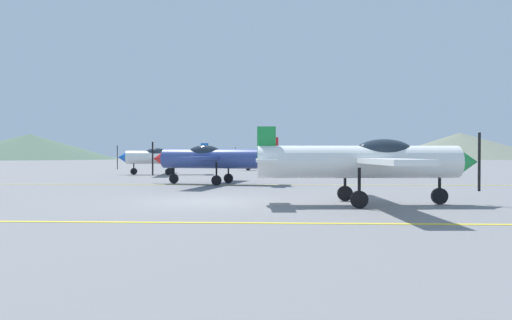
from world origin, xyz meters
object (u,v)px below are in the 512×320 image
at_px(airplane_far, 164,157).
at_px(airplane_back, 271,156).
at_px(airplane_mid, 214,158).
at_px(airplane_near, 366,161).
at_px(car_sedan, 395,164).

bearing_deg(airplane_far, airplane_back, 49.38).
height_order(airplane_mid, airplane_far, same).
distance_m(airplane_mid, airplane_back, 20.73).
distance_m(airplane_near, airplane_mid, 11.06).
relative_size(airplane_mid, car_sedan, 1.75).
bearing_deg(airplane_far, airplane_mid, -63.72).
distance_m(airplane_far, car_sedan, 17.36).
distance_m(airplane_back, car_sedan, 14.27).
bearing_deg(airplane_far, car_sedan, -4.61).
bearing_deg(car_sedan, airplane_far, 175.39).
bearing_deg(car_sedan, airplane_mid, -141.43).
xyz_separation_m(airplane_near, airplane_mid, (-6.01, 9.29, 0.00)).
xyz_separation_m(airplane_mid, car_sedan, (11.92, 9.50, -0.53)).
xyz_separation_m(airplane_near, car_sedan, (5.90, 18.79, -0.53)).
relative_size(airplane_near, airplane_mid, 1.00).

